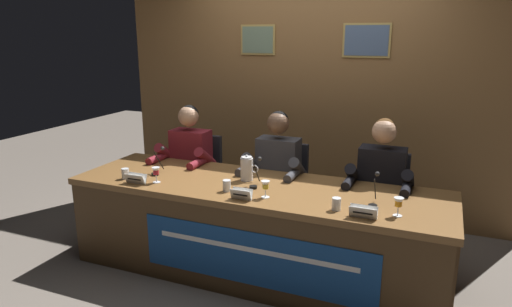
{
  "coord_description": "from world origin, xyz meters",
  "views": [
    {
      "loc": [
        1.28,
        -3.08,
        1.86
      ],
      "look_at": [
        0.0,
        0.0,
        0.97
      ],
      "focal_mm": 31.87,
      "sensor_mm": 36.0,
      "label": 1
    }
  ],
  "objects_px": {
    "microphone_right": "(374,195)",
    "chair_left": "(198,183)",
    "chair_right": "(381,208)",
    "water_cup_right": "(336,205)",
    "juice_glass_left": "(156,172)",
    "water_pitcher_central": "(247,169)",
    "juice_glass_right": "(399,203)",
    "nameplate_left": "(136,179)",
    "panelist_center": "(275,172)",
    "conference_table": "(251,217)",
    "nameplate_center": "(241,194)",
    "panelist_left": "(187,161)",
    "water_cup_left": "(125,174)",
    "water_cup_center": "(227,186)",
    "juice_glass_center": "(265,186)",
    "microphone_center": "(255,177)",
    "panelist_right": "(380,184)",
    "microphone_left": "(158,165)",
    "nameplate_right": "(363,212)",
    "chair_center": "(282,194)"
  },
  "relations": [
    {
      "from": "water_cup_center",
      "to": "juice_glass_right",
      "type": "distance_m",
      "value": 1.22
    },
    {
      "from": "microphone_left",
      "to": "water_pitcher_central",
      "type": "relative_size",
      "value": 1.03
    },
    {
      "from": "conference_table",
      "to": "nameplate_center",
      "type": "xyz_separation_m",
      "value": [
        0.03,
        -0.23,
        0.27
      ]
    },
    {
      "from": "chair_right",
      "to": "juice_glass_right",
      "type": "distance_m",
      "value": 0.95
    },
    {
      "from": "nameplate_center",
      "to": "panelist_right",
      "type": "height_order",
      "value": "panelist_right"
    },
    {
      "from": "nameplate_center",
      "to": "juice_glass_center",
      "type": "distance_m",
      "value": 0.18
    },
    {
      "from": "microphone_right",
      "to": "chair_left",
      "type": "bearing_deg",
      "value": 157.99
    },
    {
      "from": "conference_table",
      "to": "juice_glass_right",
      "type": "distance_m",
      "value": 1.12
    },
    {
      "from": "nameplate_left",
      "to": "panelist_right",
      "type": "bearing_deg",
      "value": 23.41
    },
    {
      "from": "microphone_center",
      "to": "chair_right",
      "type": "distance_m",
      "value": 1.15
    },
    {
      "from": "juice_glass_left",
      "to": "nameplate_center",
      "type": "xyz_separation_m",
      "value": [
        0.77,
        -0.09,
        -0.05
      ]
    },
    {
      "from": "chair_center",
      "to": "chair_right",
      "type": "distance_m",
      "value": 0.88
    },
    {
      "from": "chair_right",
      "to": "juice_glass_right",
      "type": "bearing_deg",
      "value": -76.72
    },
    {
      "from": "nameplate_left",
      "to": "juice_glass_left",
      "type": "distance_m",
      "value": 0.16
    },
    {
      "from": "panelist_left",
      "to": "juice_glass_left",
      "type": "xyz_separation_m",
      "value": [
        0.13,
        -0.68,
        0.1
      ]
    },
    {
      "from": "juice_glass_right",
      "to": "microphone_right",
      "type": "relative_size",
      "value": 0.57
    },
    {
      "from": "nameplate_center",
      "to": "chair_right",
      "type": "xyz_separation_m",
      "value": [
        0.85,
        0.96,
        -0.33
      ]
    },
    {
      "from": "panelist_left",
      "to": "juice_glass_center",
      "type": "relative_size",
      "value": 9.86
    },
    {
      "from": "panelist_center",
      "to": "nameplate_center",
      "type": "bearing_deg",
      "value": -87.86
    },
    {
      "from": "water_cup_left",
      "to": "water_pitcher_central",
      "type": "distance_m",
      "value": 0.98
    },
    {
      "from": "chair_right",
      "to": "water_cup_right",
      "type": "height_order",
      "value": "chair_right"
    },
    {
      "from": "chair_left",
      "to": "nameplate_left",
      "type": "bearing_deg",
      "value": -89.98
    },
    {
      "from": "water_cup_right",
      "to": "chair_right",
      "type": "bearing_deg",
      "value": 78.34
    },
    {
      "from": "juice_glass_left",
      "to": "water_cup_left",
      "type": "distance_m",
      "value": 0.29
    },
    {
      "from": "panelist_right",
      "to": "microphone_right",
      "type": "bearing_deg",
      "value": -86.64
    },
    {
      "from": "panelist_left",
      "to": "microphone_center",
      "type": "relative_size",
      "value": 5.65
    },
    {
      "from": "chair_center",
      "to": "microphone_right",
      "type": "xyz_separation_m",
      "value": [
        0.91,
        -0.72,
        0.37
      ]
    },
    {
      "from": "juice_glass_right",
      "to": "water_cup_right",
      "type": "distance_m",
      "value": 0.39
    },
    {
      "from": "microphone_left",
      "to": "nameplate_right",
      "type": "bearing_deg",
      "value": -9.4
    },
    {
      "from": "panelist_right",
      "to": "microphone_right",
      "type": "relative_size",
      "value": 5.65
    },
    {
      "from": "nameplate_left",
      "to": "water_pitcher_central",
      "type": "relative_size",
      "value": 0.83
    },
    {
      "from": "chair_left",
      "to": "microphone_center",
      "type": "bearing_deg",
      "value": -37.02
    },
    {
      "from": "panelist_center",
      "to": "water_cup_right",
      "type": "distance_m",
      "value": 0.99
    },
    {
      "from": "panelist_right",
      "to": "water_cup_right",
      "type": "distance_m",
      "value": 0.73
    },
    {
      "from": "panelist_left",
      "to": "water_cup_left",
      "type": "relative_size",
      "value": 14.38
    },
    {
      "from": "water_cup_left",
      "to": "water_cup_center",
      "type": "bearing_deg",
      "value": 2.86
    },
    {
      "from": "water_cup_left",
      "to": "nameplate_center",
      "type": "bearing_deg",
      "value": -4.0
    },
    {
      "from": "nameplate_left",
      "to": "chair_center",
      "type": "relative_size",
      "value": 0.19
    },
    {
      "from": "microphone_center",
      "to": "water_pitcher_central",
      "type": "xyz_separation_m",
      "value": [
        -0.13,
        0.13,
        0.02
      ]
    },
    {
      "from": "conference_table",
      "to": "nameplate_center",
      "type": "bearing_deg",
      "value": -83.63
    },
    {
      "from": "juice_glass_left",
      "to": "water_pitcher_central",
      "type": "height_order",
      "value": "water_pitcher_central"
    },
    {
      "from": "nameplate_left",
      "to": "panelist_right",
      "type": "distance_m",
      "value": 1.91
    },
    {
      "from": "microphone_right",
      "to": "juice_glass_right",
      "type": "bearing_deg",
      "value": -37.26
    },
    {
      "from": "microphone_left",
      "to": "microphone_right",
      "type": "xyz_separation_m",
      "value": [
        1.77,
        -0.04,
        0.0
      ]
    },
    {
      "from": "microphone_center",
      "to": "panelist_right",
      "type": "bearing_deg",
      "value": 28.71
    },
    {
      "from": "juice_glass_right",
      "to": "water_cup_right",
      "type": "xyz_separation_m",
      "value": [
        -0.39,
        -0.05,
        -0.05
      ]
    },
    {
      "from": "panelist_left",
      "to": "juice_glass_center",
      "type": "distance_m",
      "value": 1.24
    },
    {
      "from": "water_cup_right",
      "to": "water_pitcher_central",
      "type": "height_order",
      "value": "water_pitcher_central"
    },
    {
      "from": "water_cup_right",
      "to": "panelist_right",
      "type": "bearing_deg",
      "value": 75.16
    },
    {
      "from": "panelist_center",
      "to": "microphone_center",
      "type": "xyz_separation_m",
      "value": [
        0.01,
        -0.47,
        0.09
      ]
    }
  ]
}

